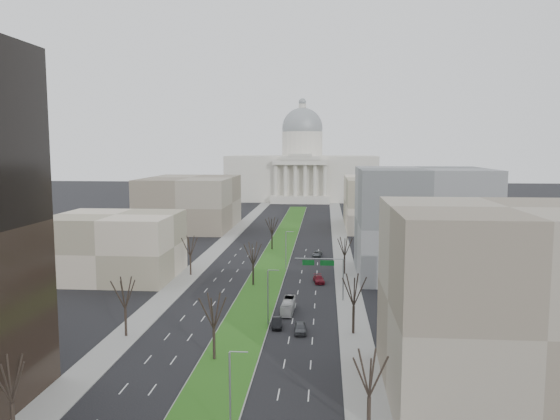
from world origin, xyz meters
The scene contains 28 objects.
ground centered at (0.00, 120.00, 0.00)m, with size 600.00×600.00×0.00m, color black.
median centered at (0.00, 118.99, 0.10)m, with size 8.00×222.03×0.20m.
sidewalk_left centered at (-17.50, 95.00, 0.07)m, with size 5.00×330.00×0.15m, color gray.
sidewalk_right centered at (17.50, 95.00, 0.07)m, with size 5.00×330.00×0.15m, color gray.
capitol centered at (0.00, 269.59, 16.31)m, with size 80.00×46.00×55.00m.
building_beige_left centered at (-33.00, 85.00, 7.00)m, with size 26.00×22.00×14.00m, color #9D9379.
building_tan_right centered at (33.00, 32.00, 11.00)m, with size 26.00×24.00×22.00m, color gray.
building_grey_right centered at (34.00, 92.00, 12.00)m, with size 28.00×26.00×24.00m, color slate.
building_far_left centered at (-35.00, 160.00, 9.00)m, with size 30.00×40.00×18.00m, color gray.
building_far_right centered at (35.00, 165.00, 9.00)m, with size 30.00×40.00×18.00m, color #9D9379.
tree_left_near centered at (-17.20, 18.00, 6.61)m, with size 5.10×5.10×9.18m.
tree_left_mid centered at (-17.20, 48.00, 7.00)m, with size 5.40×5.40×9.72m.
tree_left_far centered at (-17.20, 88.00, 6.84)m, with size 5.28×5.28×9.50m.
tree_right_near centered at (17.20, 22.00, 6.69)m, with size 5.16×5.16×9.29m.
tree_right_mid centered at (17.20, 52.00, 7.16)m, with size 5.52×5.52×9.94m.
tree_right_far centered at (17.20, 92.00, 6.53)m, with size 5.04×5.04×9.07m.
tree_median_a centered at (-2.00, 40.00, 7.00)m, with size 5.40×5.40×9.72m.
tree_median_b centered at (-2.00, 80.00, 7.00)m, with size 5.40×5.40×9.72m.
tree_median_c centered at (-2.00, 120.00, 7.00)m, with size 5.40×5.40×9.72m.
streetlamp_median_a centered at (3.76, 20.00, 4.81)m, with size 1.90×0.20×9.16m.
streetlamp_median_b centered at (3.76, 55.00, 4.81)m, with size 1.90×0.20×9.16m.
streetlamp_median_c centered at (3.76, 95.00, 4.81)m, with size 1.90×0.20×9.16m.
mast_arm_signs centered at (13.49, 70.03, 6.11)m, with size 9.12×0.24×8.09m.
car_grey_near centered at (9.07, 51.96, 0.78)m, with size 1.84×4.56×1.56m, color #47494E.
car_black centered at (5.20, 54.27, 0.74)m, with size 1.57×4.52×1.49m, color black.
car_red centered at (11.53, 83.69, 0.74)m, with size 2.06×5.07×1.47m, color maroon.
car_grey_far centered at (10.75, 111.72, 0.69)m, with size 2.31×5.00×1.39m, color #565B5F.
box_van centered at (6.47, 62.36, 1.13)m, with size 1.90×8.14×2.27m, color silver.
Camera 1 is at (12.69, -29.73, 28.55)m, focal length 35.00 mm.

